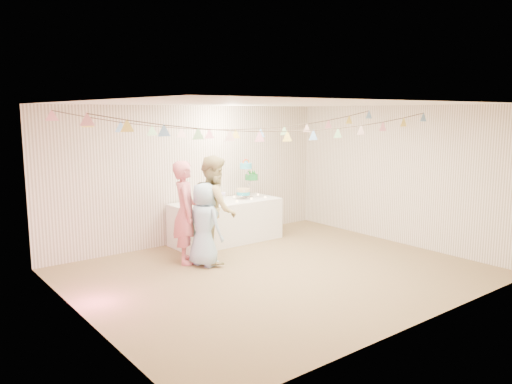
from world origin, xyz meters
TOP-DOWN VIEW (x-y plane):
  - floor at (0.00, 0.00)m, footprint 6.00×6.00m
  - ceiling at (0.00, 0.00)m, footprint 6.00×6.00m
  - back_wall at (0.00, 2.50)m, footprint 6.00×6.00m
  - front_wall at (0.00, -2.50)m, footprint 6.00×6.00m
  - left_wall at (-3.00, 0.00)m, footprint 5.00×5.00m
  - right_wall at (3.00, 0.00)m, footprint 5.00×5.00m
  - table at (0.43, 2.03)m, footprint 2.13×0.85m
  - cake_stand at (0.98, 2.08)m, footprint 0.64×0.38m
  - cake_bottom at (0.83, 2.02)m, footprint 0.31×0.31m
  - cake_middle at (1.16, 2.17)m, footprint 0.27×0.27m
  - cake_top_tier at (0.92, 2.05)m, footprint 0.25×0.25m
  - platter at (-0.04, 1.98)m, footprint 0.31×0.31m
  - posy at (0.39, 2.08)m, footprint 0.15×0.15m
  - person_adult_a at (-0.86, 1.33)m, footprint 0.64×0.74m
  - person_adult_b at (-0.43, 1.11)m, footprint 0.99×1.08m
  - person_child at (-0.71, 1.00)m, footprint 0.59×0.76m
  - bunting_back at (0.00, 1.10)m, footprint 5.60×1.10m
  - bunting_front at (0.00, -0.20)m, footprint 5.60×0.90m
  - tealight_0 at (-0.37, 1.88)m, footprint 0.04×0.04m
  - tealight_1 at (0.08, 2.21)m, footprint 0.04×0.04m
  - tealight_2 at (0.53, 1.81)m, footprint 0.04×0.04m
  - tealight_3 at (0.78, 2.25)m, footprint 0.04×0.04m
  - tealight_4 at (1.25, 1.85)m, footprint 0.04×0.04m
  - tealight_5 at (1.33, 2.18)m, footprint 0.04×0.04m
  - tealight_6 at (0.92, 1.87)m, footprint 0.04×0.04m

SIDE VIEW (x-z plane):
  - floor at x=0.00m, z-range 0.00..0.00m
  - table at x=0.43m, z-range 0.00..0.80m
  - person_child at x=-0.71m, z-range 0.00..1.37m
  - platter at x=-0.04m, z-range 0.75..0.77m
  - tealight_0 at x=-0.37m, z-range 0.80..0.83m
  - tealight_1 at x=0.08m, z-range 0.80..0.83m
  - tealight_2 at x=0.53m, z-range 0.80..0.83m
  - tealight_3 at x=0.78m, z-range 0.80..0.83m
  - tealight_4 at x=1.25m, z-range 0.80..0.83m
  - tealight_5 at x=1.33m, z-range 0.80..0.83m
  - tealight_6 at x=0.92m, z-range 0.80..0.83m
  - cake_bottom at x=0.83m, z-range 0.76..0.91m
  - posy at x=0.39m, z-range 0.75..0.92m
  - person_adult_a at x=-0.86m, z-range 0.00..1.70m
  - person_adult_b at x=-0.43m, z-range 0.00..1.78m
  - cake_middle at x=1.16m, z-range 1.00..1.22m
  - cake_stand at x=0.98m, z-range 0.75..1.47m
  - back_wall at x=0.00m, z-range 1.30..1.30m
  - front_wall at x=0.00m, z-range 1.30..1.30m
  - left_wall at x=-3.00m, z-range 1.30..1.30m
  - right_wall at x=3.00m, z-range 1.30..1.30m
  - cake_top_tier at x=0.92m, z-range 1.28..1.47m
  - bunting_front at x=0.00m, z-range 2.14..2.50m
  - bunting_back at x=0.00m, z-range 2.15..2.55m
  - ceiling at x=0.00m, z-range 2.60..2.60m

